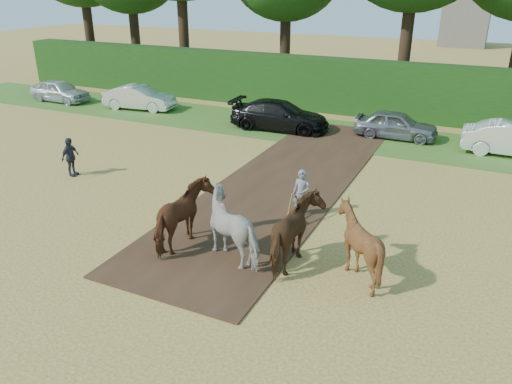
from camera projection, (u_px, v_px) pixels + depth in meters
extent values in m
plane|color=gold|center=(143.00, 258.00, 13.87)|extent=(120.00, 120.00, 0.00)
cube|color=#472D1C|center=(287.00, 181.00, 19.09)|extent=(4.50, 17.00, 0.05)
cube|color=#38601E|center=(311.00, 130.00, 25.50)|extent=(50.00, 5.00, 0.03)
cube|color=#14380F|center=(339.00, 86.00, 28.66)|extent=(46.00, 1.60, 3.00)
imported|color=#292A37|center=(70.00, 157.00, 19.39)|extent=(0.44, 0.93, 1.54)
imported|color=#5E3017|center=(184.00, 217.00, 14.08)|extent=(1.12, 2.29, 1.90)
imported|color=beige|center=(238.00, 225.00, 13.61)|extent=(1.95, 1.69, 1.90)
imported|color=#4F3118|center=(296.00, 234.00, 13.15)|extent=(1.12, 2.29, 1.90)
imported|color=brown|center=(358.00, 243.00, 12.68)|extent=(1.61, 1.79, 1.90)
cube|color=black|center=(290.00, 225.00, 15.35)|extent=(0.35, 0.83, 0.32)
cube|color=brown|center=(284.00, 228.00, 14.83)|extent=(0.15, 1.27, 0.09)
cylinder|color=brown|center=(289.00, 208.00, 15.71)|extent=(0.22, 0.91, 0.67)
cylinder|color=brown|center=(301.00, 210.00, 15.57)|extent=(0.14, 0.92, 0.67)
imported|color=#9A9C93|center=(301.00, 194.00, 16.02)|extent=(0.59, 0.40, 1.58)
imported|color=silver|center=(60.00, 91.00, 31.31)|extent=(4.03, 1.69, 1.36)
imported|color=silver|center=(140.00, 98.00, 29.41)|extent=(4.43, 2.02, 1.41)
imported|color=black|center=(280.00, 115.00, 25.45)|extent=(5.19, 2.37, 1.47)
imported|color=gray|center=(396.00, 125.00, 24.06)|extent=(3.95, 1.64, 1.34)
cylinder|color=#382616|center=(90.00, 38.00, 38.85)|extent=(0.70, 0.70, 5.85)
cylinder|color=#382616|center=(136.00, 43.00, 37.78)|extent=(0.70, 0.70, 5.40)
cylinder|color=#382616|center=(184.00, 40.00, 34.76)|extent=(0.70, 0.70, 6.53)
cylinder|color=#382616|center=(285.00, 53.00, 33.52)|extent=(0.70, 0.70, 5.17)
cylinder|color=#382616|center=(404.00, 55.00, 29.37)|extent=(0.70, 0.70, 6.08)
cube|color=slate|center=(468.00, 5.00, 56.25)|extent=(5.00, 5.00, 9.00)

